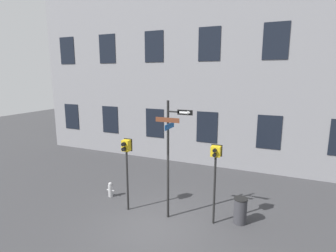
# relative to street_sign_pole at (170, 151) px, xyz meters

# --- Properties ---
(ground_plane) EXTENTS (60.00, 60.00, 0.00)m
(ground_plane) POSITION_rel_street_sign_pole_xyz_m (-0.29, -0.83, -2.66)
(ground_plane) COLOR #38383A
(building_facade) EXTENTS (24.00, 0.63, 14.17)m
(building_facade) POSITION_rel_street_sign_pole_xyz_m (-0.29, 6.62, 4.42)
(building_facade) COLOR gray
(building_facade) RESTS_ON ground_plane
(street_sign_pole) EXTENTS (1.38, 0.81, 4.50)m
(street_sign_pole) POSITION_rel_street_sign_pole_xyz_m (0.00, 0.00, 0.00)
(street_sign_pole) COLOR black
(street_sign_pole) RESTS_ON ground_plane
(pedestrian_signal_left) EXTENTS (0.36, 0.40, 2.95)m
(pedestrian_signal_left) POSITION_rel_street_sign_pole_xyz_m (-1.79, -0.13, -0.36)
(pedestrian_signal_left) COLOR black
(pedestrian_signal_left) RESTS_ON ground_plane
(pedestrian_signal_right) EXTENTS (0.39, 0.40, 2.97)m
(pedestrian_signal_right) POSITION_rel_street_sign_pole_xyz_m (1.64, 0.26, -0.34)
(pedestrian_signal_right) COLOR black
(pedestrian_signal_right) RESTS_ON ground_plane
(fire_hydrant) EXTENTS (0.36, 0.20, 0.68)m
(fire_hydrant) POSITION_rel_street_sign_pole_xyz_m (-3.14, 0.58, -2.33)
(fire_hydrant) COLOR #A5A5A8
(fire_hydrant) RESTS_ON ground_plane
(trash_bin) EXTENTS (0.50, 0.50, 0.98)m
(trash_bin) POSITION_rel_street_sign_pole_xyz_m (2.53, 0.68, -2.17)
(trash_bin) COLOR #333338
(trash_bin) RESTS_ON ground_plane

